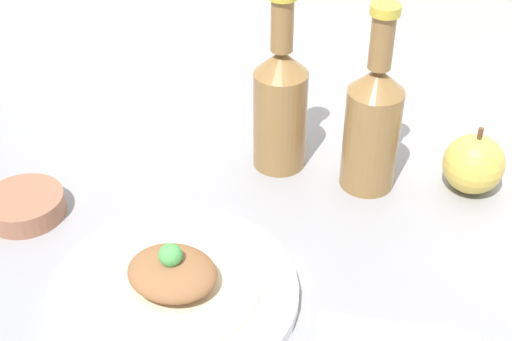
{
  "coord_description": "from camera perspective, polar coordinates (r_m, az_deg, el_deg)",
  "views": [
    {
      "loc": [
        22.08,
        -56.23,
        58.73
      ],
      "look_at": [
        -3.38,
        6.95,
        9.03
      ],
      "focal_mm": 50.0,
      "sensor_mm": 36.0,
      "label": 1
    }
  ],
  "objects": [
    {
      "name": "plate",
      "position": [
        0.81,
        -6.58,
        -9.57
      ],
      "size": [
        27.92,
        27.92,
        1.99
      ],
      "color": "white",
      "rests_on": "ground_plane"
    },
    {
      "name": "ground_plane",
      "position": [
        0.86,
        0.37,
        -9.03
      ],
      "size": [
        180.0,
        110.0,
        4.0
      ],
      "primitive_type": "cube",
      "color": "gray"
    },
    {
      "name": "cider_bottle_right",
      "position": [
        0.93,
        9.33,
        3.85
      ],
      "size": [
        7.32,
        7.32,
        25.79
      ],
      "color": "olive",
      "rests_on": "ground_plane"
    },
    {
      "name": "plated_food",
      "position": [
        0.79,
        -6.69,
        -8.41
      ],
      "size": [
        19.38,
        19.38,
        6.17
      ],
      "color": "beige",
      "rests_on": "plate"
    },
    {
      "name": "apple",
      "position": [
        0.98,
        17.02,
        0.51
      ],
      "size": [
        8.09,
        8.09,
        9.64
      ],
      "color": "gold",
      "rests_on": "ground_plane"
    },
    {
      "name": "cider_bottle_left",
      "position": [
        0.96,
        1.96,
        5.41
      ],
      "size": [
        7.32,
        7.32,
        25.79
      ],
      "color": "olive",
      "rests_on": "ground_plane"
    },
    {
      "name": "dipping_bowl",
      "position": [
        0.96,
        -18.01,
        -2.68
      ],
      "size": [
        10.12,
        10.12,
        2.9
      ],
      "color": "#996047",
      "rests_on": "ground_plane"
    }
  ]
}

